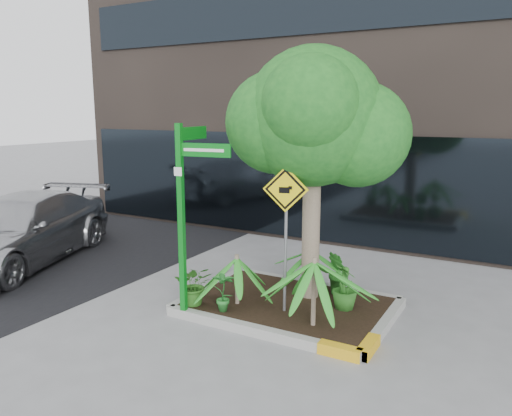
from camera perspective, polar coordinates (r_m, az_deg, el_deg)
The scene contains 14 objects.
ground at distance 8.30m, azimuth 1.50°, elevation -12.01°, with size 80.00×80.00×0.00m, color gray.
asphalt_road at distance 12.54m, azimuth -25.91°, elevation -5.08°, with size 7.00×80.00×0.01m, color black.
planter at distance 8.39m, azimuth 3.82°, elevation -11.01°, with size 3.35×2.36×0.15m.
tree at distance 8.13m, azimuth 6.61°, elevation 10.29°, with size 2.88×2.55×4.32m.
palm_front at distance 7.26m, azimuth 6.69°, elevation -6.14°, with size 1.16×1.16×1.29m.
palm_left at distance 8.07m, azimuth -2.20°, elevation -5.71°, with size 0.93×0.93×1.04m.
palm_back at distance 8.83m, azimuth 6.40°, elevation -4.92°, with size 0.82×0.82×0.91m.
parked_car at distance 11.88m, azimuth -25.32°, elevation -2.29°, with size 2.03×5.01×1.45m, color #A4A4A9.
shrub_a at distance 8.23m, azimuth -7.07°, elevation -8.68°, with size 0.60×0.60×0.67m, color #29611B.
shrub_b at distance 8.12m, azimuth 10.12°, elevation -8.83°, with size 0.41×0.41×0.73m, color #2B6F21.
shrub_c at distance 7.93m, azimuth -3.72°, elevation -9.42°, with size 0.35×0.35×0.67m, color #25772A.
shrub_d at distance 8.68m, azimuth 9.44°, elevation -7.33°, with size 0.43×0.43×0.78m, color #21671D.
street_sign_post at distance 7.68m, azimuth -7.98°, elevation 0.80°, with size 0.96×0.90×3.07m.
cattle_sign at distance 7.63m, azimuth 3.40°, elevation -0.74°, with size 0.68×0.23×2.29m.
Camera 1 is at (3.54, -6.76, 3.26)m, focal length 35.00 mm.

